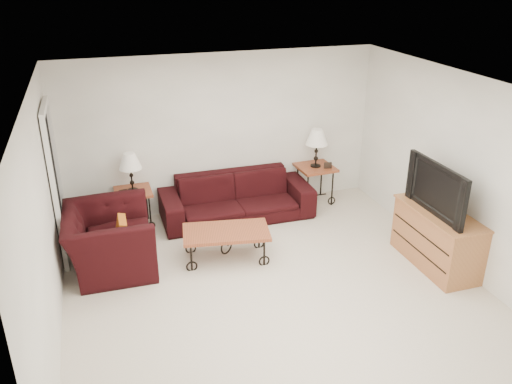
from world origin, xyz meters
TOP-DOWN VIEW (x-y plane):
  - ground at (0.00, 0.00)m, footprint 5.00×5.00m
  - wall_back at (0.00, 2.50)m, footprint 5.00×0.02m
  - wall_front at (0.00, -2.50)m, footprint 5.00×0.02m
  - wall_left at (-2.50, 0.00)m, footprint 0.02×5.00m
  - wall_right at (2.50, 0.00)m, footprint 0.02×5.00m
  - ceiling at (0.00, 0.00)m, footprint 5.00×5.00m
  - doorway at (-2.47, 1.65)m, footprint 0.08×0.94m
  - sofa at (0.10, 2.02)m, footprint 2.34×0.92m
  - side_table_left at (-1.45, 2.20)m, footprint 0.54×0.54m
  - side_table_right at (1.51, 2.20)m, footprint 0.61×0.61m
  - lamp_left at (-1.45, 2.20)m, footprint 0.34×0.34m
  - lamp_right at (1.51, 2.20)m, footprint 0.38×0.38m
  - photo_frame_left at (-1.60, 2.05)m, footprint 0.12×0.04m
  - photo_frame_right at (1.66, 2.05)m, footprint 0.13×0.04m
  - coffee_table at (-0.38, 0.84)m, footprint 1.23×0.80m
  - armchair at (-1.88, 1.10)m, footprint 1.11×1.27m
  - throw_pillow at (-1.72, 1.05)m, footprint 0.10×0.37m
  - tv_stand at (2.23, -0.14)m, footprint 0.54×1.30m
  - television at (2.21, -0.14)m, footprint 0.15×1.16m
  - backpack at (1.13, 1.86)m, footprint 0.41×0.37m

SIDE VIEW (x-z plane):
  - ground at x=0.00m, z-range 0.00..0.00m
  - backpack at x=1.13m, z-range 0.00..0.43m
  - coffee_table at x=-0.38m, z-range 0.00..0.43m
  - side_table_left at x=-1.45m, z-range 0.00..0.59m
  - side_table_right at x=1.51m, z-range 0.00..0.63m
  - sofa at x=0.10m, z-range 0.00..0.68m
  - tv_stand at x=2.23m, z-range 0.00..0.78m
  - armchair at x=-1.88m, z-range 0.00..0.82m
  - throw_pillow at x=-1.72m, z-range 0.34..0.70m
  - photo_frame_left at x=-1.60m, z-range 0.59..0.69m
  - photo_frame_right at x=1.66m, z-range 0.63..0.74m
  - lamp_left at x=-1.45m, z-range 0.59..1.18m
  - lamp_right at x=1.51m, z-range 0.63..1.27m
  - doorway at x=-2.47m, z-range 0.00..2.04m
  - television at x=2.21m, z-range 0.78..1.45m
  - wall_back at x=0.00m, z-range 0.00..2.50m
  - wall_front at x=0.00m, z-range 0.00..2.50m
  - wall_left at x=-2.50m, z-range 0.00..2.50m
  - wall_right at x=2.50m, z-range 0.00..2.50m
  - ceiling at x=0.00m, z-range 2.50..2.50m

